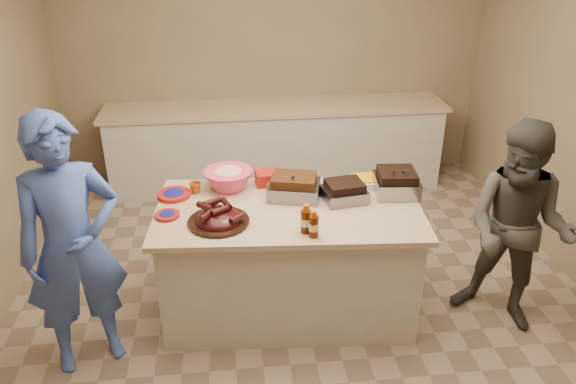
{
  "coord_description": "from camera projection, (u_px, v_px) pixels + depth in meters",
  "views": [
    {
      "loc": [
        -0.52,
        -3.42,
        2.75
      ],
      "look_at": [
        -0.12,
        0.05,
        0.98
      ],
      "focal_mm": 35.0,
      "sensor_mm": 36.0,
      "label": 1
    }
  ],
  "objects": [
    {
      "name": "plate_stack_large",
      "position": [
        174.0,
        196.0,
        4.07
      ],
      "size": [
        0.26,
        0.26,
        0.03
      ],
      "primitive_type": "cylinder",
      "rotation": [
        0.0,
        0.0,
        -0.08
      ],
      "color": "maroon",
      "rests_on": "island"
    },
    {
      "name": "sauce_bowl",
      "position": [
        291.0,
        190.0,
        4.17
      ],
      "size": [
        0.13,
        0.05,
        0.13
      ],
      "primitive_type": "imported",
      "rotation": [
        0.0,
        0.0,
        -0.08
      ],
      "color": "silver",
      "rests_on": "island"
    },
    {
      "name": "room",
      "position": [
        304.0,
        307.0,
        4.33
      ],
      "size": [
        4.5,
        5.0,
        2.7
      ],
      "primitive_type": null,
      "color": "#8E7A5C",
      "rests_on": "ground"
    },
    {
      "name": "island",
      "position": [
        289.0,
        308.0,
        4.31
      ],
      "size": [
        1.92,
        1.11,
        0.88
      ],
      "primitive_type": null,
      "rotation": [
        0.0,
        0.0,
        -0.08
      ],
      "color": "beige",
      "rests_on": "ground"
    },
    {
      "name": "plate_stack_small",
      "position": [
        168.0,
        217.0,
        3.8
      ],
      "size": [
        0.18,
        0.18,
        0.02
      ],
      "primitive_type": "cylinder",
      "rotation": [
        0.0,
        0.0,
        -0.08
      ],
      "color": "maroon",
      "rests_on": "island"
    },
    {
      "name": "roasting_pan",
      "position": [
        395.0,
        193.0,
        4.12
      ],
      "size": [
        0.33,
        0.33,
        0.12
      ],
      "primitive_type": "cube",
      "rotation": [
        0.0,
        0.0,
        -0.09
      ],
      "color": "gray",
      "rests_on": "island"
    },
    {
      "name": "bbq_bottle_a",
      "position": [
        306.0,
        232.0,
        3.62
      ],
      "size": [
        0.07,
        0.07,
        0.2
      ],
      "primitive_type": "cylinder",
      "rotation": [
        0.0,
        0.0,
        -0.08
      ],
      "color": "#471B05",
      "rests_on": "island"
    },
    {
      "name": "plastic_cup",
      "position": [
        196.0,
        193.0,
        4.12
      ],
      "size": [
        0.09,
        0.09,
        0.09
      ],
      "primitive_type": "imported",
      "rotation": [
        0.0,
        0.0,
        -0.08
      ],
      "color": "#A0490F",
      "rests_on": "island"
    },
    {
      "name": "brisket_tray",
      "position": [
        344.0,
        200.0,
        4.02
      ],
      "size": [
        0.33,
        0.29,
        0.09
      ],
      "primitive_type": "cube",
      "rotation": [
        0.0,
        0.0,
        0.15
      ],
      "color": "black",
      "rests_on": "island"
    },
    {
      "name": "basket_stack",
      "position": [
        269.0,
        184.0,
        4.26
      ],
      "size": [
        0.21,
        0.17,
        0.1
      ],
      "primitive_type": "cube",
      "rotation": [
        0.0,
        0.0,
        0.09
      ],
      "color": "maroon",
      "rests_on": "island"
    },
    {
      "name": "mustard_bottle",
      "position": [
        270.0,
        195.0,
        4.1
      ],
      "size": [
        0.04,
        0.04,
        0.11
      ],
      "primitive_type": "cylinder",
      "rotation": [
        0.0,
        0.0,
        -0.08
      ],
      "color": "#F5B200",
      "rests_on": "island"
    },
    {
      "name": "coleslaw_bowl",
      "position": [
        229.0,
        188.0,
        4.19
      ],
      "size": [
        0.39,
        0.39,
        0.25
      ],
      "primitive_type": null,
      "rotation": [
        0.0,
        0.0,
        -0.08
      ],
      "color": "#EA3D69",
      "rests_on": "island"
    },
    {
      "name": "pulled_pork_tray",
      "position": [
        294.0,
        197.0,
        4.06
      ],
      "size": [
        0.42,
        0.35,
        0.11
      ],
      "primitive_type": "cube",
      "rotation": [
        0.0,
        0.0,
        -0.24
      ],
      "color": "#47230F",
      "rests_on": "island"
    },
    {
      "name": "sausage_plate",
      "position": [
        289.0,
        192.0,
        4.13
      ],
      "size": [
        0.37,
        0.37,
        0.05
      ],
      "primitive_type": "cylinder",
      "rotation": [
        0.0,
        0.0,
        -0.32
      ],
      "color": "silver",
      "rests_on": "island"
    },
    {
      "name": "back_counter",
      "position": [
        276.0,
        146.0,
        6.07
      ],
      "size": [
        3.6,
        0.64,
        0.9
      ],
      "primitive_type": null,
      "color": "beige",
      "rests_on": "ground"
    },
    {
      "name": "rib_platter",
      "position": [
        219.0,
        223.0,
        3.73
      ],
      "size": [
        0.46,
        0.46,
        0.16
      ],
      "primitive_type": null,
      "rotation": [
        0.0,
        0.0,
        -0.14
      ],
      "color": "#380B0C",
      "rests_on": "island"
    },
    {
      "name": "guest_gray",
      "position": [
        499.0,
        318.0,
        4.2
      ],
      "size": [
        1.58,
        1.66,
        0.59
      ],
      "primitive_type": "imported",
      "rotation": [
        0.0,
        0.0,
        -0.71
      ],
      "color": "#44413D",
      "rests_on": "ground"
    },
    {
      "name": "guest_blue",
      "position": [
        95.0,
        355.0,
        3.86
      ],
      "size": [
        1.26,
        1.86,
        0.42
      ],
      "primitive_type": "imported",
      "rotation": [
        0.0,
        0.0,
        0.39
      ],
      "color": "#3F5DB9",
      "rests_on": "ground"
    },
    {
      "name": "bbq_bottle_b",
      "position": [
        313.0,
        236.0,
        3.58
      ],
      "size": [
        0.07,
        0.07,
        0.18
      ],
      "primitive_type": "cylinder",
      "rotation": [
        0.0,
        0.0,
        -0.08
      ],
      "color": "#471B05",
      "rests_on": "island"
    },
    {
      "name": "mac_cheese_dish",
      "position": [
        369.0,
        185.0,
        4.24
      ],
      "size": [
        0.28,
        0.21,
        0.07
      ],
      "primitive_type": "cube",
      "rotation": [
        0.0,
        0.0,
        0.03
      ],
      "color": "#E0A309",
      "rests_on": "island"
    }
  ]
}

